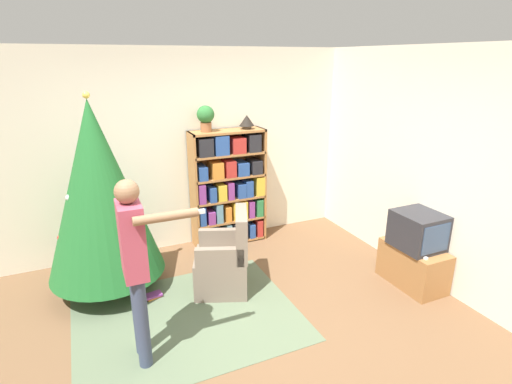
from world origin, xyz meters
The scene contains 14 objects.
ground_plane centered at (0.00, 0.00, 0.00)m, with size 14.00×14.00×0.00m, color brown.
wall_back centered at (0.00, 2.25, 1.30)m, with size 8.00×0.10×2.60m.
wall_right centered at (2.39, 0.00, 1.30)m, with size 0.10×8.00×2.60m.
area_rug centered at (-0.39, 0.51, 0.00)m, with size 2.14×1.68×0.01m.
bookshelf centered at (0.62, 2.01, 0.78)m, with size 1.00×0.33×1.57m.
tv_stand centered at (2.11, 0.10, 0.23)m, with size 0.41×0.73×0.47m.
television centered at (2.11, 0.10, 0.67)m, with size 0.45×0.50×0.40m.
game_remote centered at (1.99, -0.12, 0.48)m, with size 0.04×0.12×0.02m.
christmas_tree centered at (-1.03, 1.41, 1.15)m, with size 1.21×1.21×2.16m.
armchair centered at (0.14, 0.88, 0.32)m, with size 0.74×0.73×0.92m.
standing_person centered at (-0.87, 0.14, 0.95)m, with size 0.63×0.48×1.61m.
potted_plant centered at (0.34, 2.02, 1.76)m, with size 0.22×0.22×0.33m.
table_lamp centered at (0.90, 2.02, 1.67)m, with size 0.20×0.20×0.18m.
book_pile_near_tree centered at (-0.64, 1.03, 0.02)m, with size 0.20×0.15×0.04m.
Camera 1 is at (-1.15, -2.82, 2.46)m, focal length 28.00 mm.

